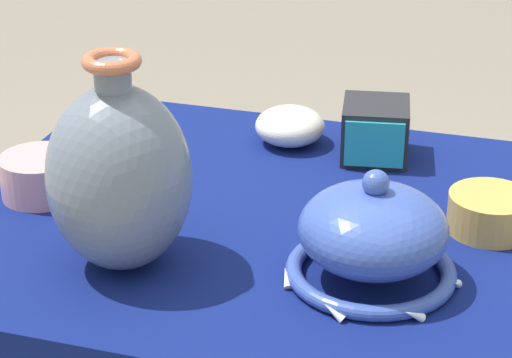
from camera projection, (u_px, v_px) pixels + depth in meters
The scene contains 7 objects.
display_table at pixel (258, 262), 1.55m from camera, with size 0.92×0.80×0.68m.
vase_tall_bulbous at pixel (119, 176), 1.34m from camera, with size 0.20×0.20×0.31m.
vase_dome_bell at pixel (373, 237), 1.33m from camera, with size 0.24×0.25×0.16m.
mosaic_tile_box at pixel (375, 131), 1.70m from camera, with size 0.13×0.14×0.10m.
pot_squat_rose at pixel (40, 176), 1.57m from camera, with size 0.13×0.13×0.07m, color #D19399.
pot_squat_ochre at pixel (490, 213), 1.47m from camera, with size 0.12×0.12×0.06m, color gold.
bowl_shallow_ivory at pixel (290, 126), 1.76m from camera, with size 0.12×0.12×0.07m, color white.
Camera 1 is at (0.39, -1.30, 1.39)m, focal length 70.00 mm.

